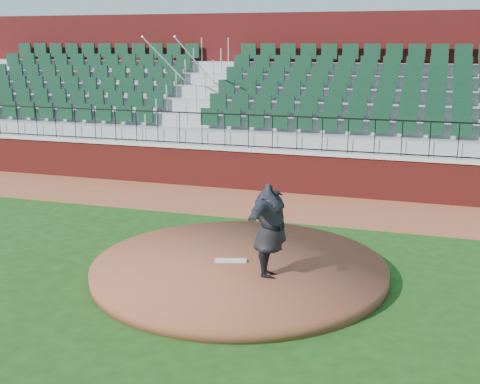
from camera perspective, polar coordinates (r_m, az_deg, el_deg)
name	(u,v)px	position (r m, az deg, el deg)	size (l,w,h in m)	color
ground	(217,273)	(12.32, -2.16, -7.47)	(90.00, 90.00, 0.00)	#163E11
warning_track	(283,205)	(17.24, 3.99, -1.24)	(34.00, 3.20, 0.01)	brown
field_wall	(296,173)	(18.62, 5.21, 1.74)	(34.00, 0.35, 1.20)	maroon
wall_cap	(297,152)	(18.50, 5.25, 3.71)	(34.00, 0.45, 0.10)	#B7B7B7
wall_railing	(297,134)	(18.41, 5.29, 5.40)	(34.00, 0.05, 1.00)	black
seating_stands	(315,107)	(21.00, 6.98, 7.76)	(34.00, 5.10, 4.60)	gray
concourse_wall	(330,88)	(23.70, 8.33, 9.49)	(34.00, 0.50, 5.50)	maroon
pitchers_mound	(239,269)	(12.17, -0.07, -7.10)	(5.75, 5.75, 0.25)	brown
pitching_rubber	(231,261)	(12.19, -0.87, -6.35)	(0.62, 0.16, 0.04)	silver
pitcher	(270,231)	(11.19, 2.78, -3.58)	(2.16, 0.59, 1.76)	black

